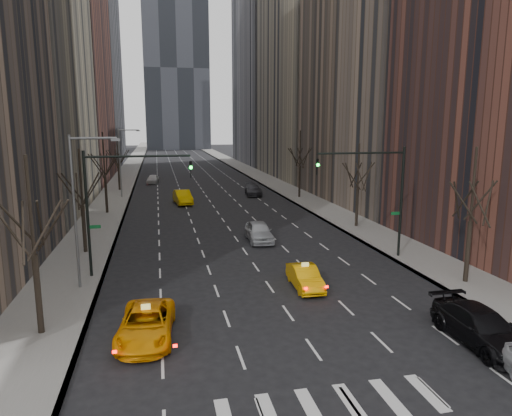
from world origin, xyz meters
TOP-DOWN VIEW (x-y plane):
  - ground at (0.00, 0.00)m, footprint 400.00×400.00m
  - sidewalk_left at (-12.25, 70.00)m, footprint 4.50×320.00m
  - sidewalk_right at (12.25, 70.00)m, footprint 4.50×320.00m
  - bld_left_far at (-21.50, 66.00)m, footprint 14.00×28.00m
  - bld_left_deep at (-21.50, 96.00)m, footprint 14.00×30.00m
  - bld_right_far at (21.50, 64.00)m, footprint 14.00×28.00m
  - bld_right_deep at (21.50, 95.00)m, footprint 14.00×30.00m
  - tree_lw_a at (-12.00, 4.00)m, footprint 3.36×3.50m
  - tree_lw_b at (-12.00, 18.00)m, footprint 3.36×3.50m
  - tree_lw_c at (-12.00, 34.00)m, footprint 3.36×3.50m
  - tree_lw_d at (-12.00, 52.00)m, footprint 3.36×3.50m
  - tree_rw_a at (12.00, 6.00)m, footprint 3.36×3.50m
  - tree_rw_b at (12.00, 22.00)m, footprint 3.36×3.50m
  - tree_rw_c at (12.00, 40.00)m, footprint 3.36×3.50m
  - traffic_mast_left at (-9.11, 12.00)m, footprint 6.69×0.39m
  - traffic_mast_right at (9.11, 12.00)m, footprint 6.69×0.39m
  - streetlight_near at (-10.84, 10.00)m, footprint 2.83×0.22m
  - streetlight_far at (-10.84, 45.00)m, footprint 2.83×0.22m
  - taxi_suv at (-7.18, 2.59)m, footprint 2.86×5.40m
  - taxi_sedan at (2.03, 7.38)m, footprint 1.59×4.17m
  - silver_sedan_ahead at (1.76, 18.87)m, footprint 2.13×4.93m
  - parked_suv_black at (7.50, -1.07)m, footprint 2.26×5.50m
  - far_taxi at (-3.49, 38.56)m, footprint 2.37×5.33m
  - far_suv_grey at (6.45, 43.52)m, footprint 2.69×5.42m
  - far_car_white at (-7.24, 59.45)m, footprint 2.26×4.47m

SIDE VIEW (x-z plane):
  - ground at x=0.00m, z-range 0.00..0.00m
  - sidewalk_left at x=-12.25m, z-range 0.00..0.15m
  - sidewalk_right at x=12.25m, z-range 0.00..0.15m
  - taxi_sedan at x=2.03m, z-range 0.00..1.36m
  - taxi_suv at x=-7.18m, z-range 0.00..1.45m
  - far_car_white at x=-7.24m, z-range 0.00..1.46m
  - far_suv_grey at x=6.45m, z-range 0.00..1.51m
  - parked_suv_black at x=7.50m, z-range 0.00..1.59m
  - silver_sedan_ahead at x=1.76m, z-range 0.00..1.66m
  - far_taxi at x=-3.49m, z-range 0.00..1.70m
  - tree_lw_d at x=-12.00m, z-range -0.12..7.24m
  - tree_lw_b at x=-12.00m, z-range -0.19..7.63m
  - tree_rw_b at x=12.00m, z-range -0.19..7.63m
  - tree_lw_a at x=-12.00m, z-range -0.26..8.02m
  - tree_rw_a at x=12.00m, z-range -0.26..8.02m
  - tree_lw_c at x=-12.00m, z-range -0.33..8.41m
  - tree_rw_c at x=12.00m, z-range -0.33..8.41m
  - traffic_mast_left at x=-9.11m, z-range 1.49..9.49m
  - traffic_mast_right at x=9.11m, z-range 1.49..9.49m
  - streetlight_near at x=-10.84m, z-range 1.12..10.12m
  - streetlight_far at x=-10.84m, z-range 1.12..10.12m
  - bld_left_far at x=-21.50m, z-range 0.00..44.00m
  - bld_right_far at x=21.50m, z-range 0.00..50.00m
  - bld_right_deep at x=21.50m, z-range 0.00..58.00m
  - bld_left_deep at x=-21.50m, z-range 0.00..60.00m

